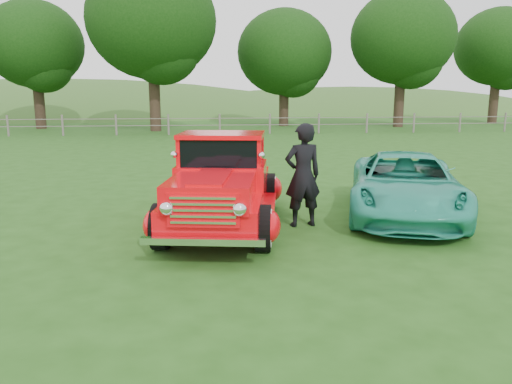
{
  "coord_description": "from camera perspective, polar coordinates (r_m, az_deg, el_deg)",
  "views": [
    {
      "loc": [
        -1.11,
        -7.8,
        2.53
      ],
      "look_at": [
        -0.12,
        1.2,
        0.7
      ],
      "focal_mm": 35.0,
      "sensor_mm": 36.0,
      "label": 1
    }
  ],
  "objects": [
    {
      "name": "man",
      "position": [
        9.4,
        5.37,
        1.91
      ],
      "size": [
        0.79,
        0.59,
        1.96
      ],
      "primitive_type": "imported",
      "rotation": [
        0.0,
        0.0,
        3.32
      ],
      "color": "black",
      "rests_on": "ground"
    },
    {
      "name": "distant_hills",
      "position": [
        67.7,
        -8.8,
        5.34
      ],
      "size": [
        116.0,
        60.0,
        18.0
      ],
      "color": "#325C22",
      "rests_on": "ground"
    },
    {
      "name": "tree_near_east",
      "position": [
        37.4,
        3.26,
        15.62
      ],
      "size": [
        6.8,
        6.8,
        8.33
      ],
      "color": "black",
      "rests_on": "ground"
    },
    {
      "name": "ground",
      "position": [
        8.27,
        1.75,
        -6.35
      ],
      "size": [
        140.0,
        140.0,
        0.0
      ],
      "primitive_type": "plane",
      "color": "#204913",
      "rests_on": "ground"
    },
    {
      "name": "red_pickup",
      "position": [
        9.44,
        -3.78,
        0.84
      ],
      "size": [
        2.83,
        5.2,
        1.78
      ],
      "rotation": [
        0.0,
        0.0,
        -0.17
      ],
      "color": "black",
      "rests_on": "ground"
    },
    {
      "name": "teal_sedan",
      "position": [
        10.63,
        16.69,
        0.75
      ],
      "size": [
        3.5,
        5.07,
        1.29
      ],
      "primitive_type": "imported",
      "rotation": [
        0.0,
        0.0,
        -0.32
      ],
      "color": "teal",
      "rests_on": "ground"
    },
    {
      "name": "tree_mid_east",
      "position": [
        37.73,
        16.42,
        16.57
      ],
      "size": [
        7.2,
        7.2,
        9.44
      ],
      "color": "black",
      "rests_on": "ground"
    },
    {
      "name": "tree_mid_west",
      "position": [
        37.54,
        -24.0,
        15.13
      ],
      "size": [
        6.4,
        6.4,
        8.46
      ],
      "color": "black",
      "rests_on": "ground"
    },
    {
      "name": "tree_far_east",
      "position": [
        44.43,
        26.0,
        14.65
      ],
      "size": [
        6.6,
        6.6,
        8.86
      ],
      "color": "black",
      "rests_on": "ground"
    },
    {
      "name": "fence_line",
      "position": [
        29.88,
        -4.17,
        7.74
      ],
      "size": [
        48.0,
        0.12,
        1.2
      ],
      "color": "#6D635C",
      "rests_on": "ground"
    },
    {
      "name": "tree_near_west",
      "position": [
        33.2,
        -11.84,
        18.62
      ],
      "size": [
        8.0,
        8.0,
        10.42
      ],
      "color": "black",
      "rests_on": "ground"
    }
  ]
}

